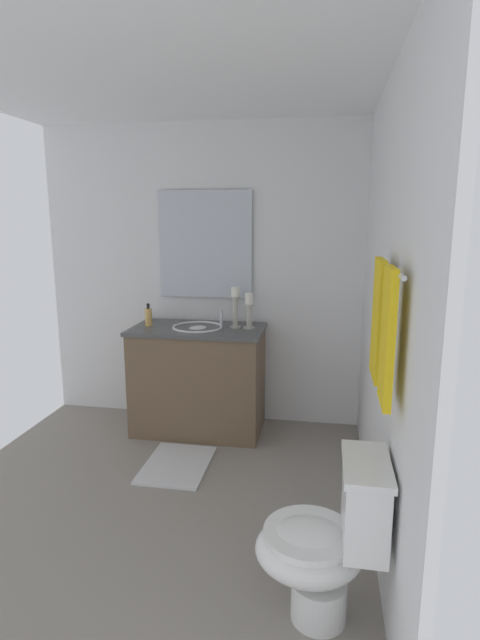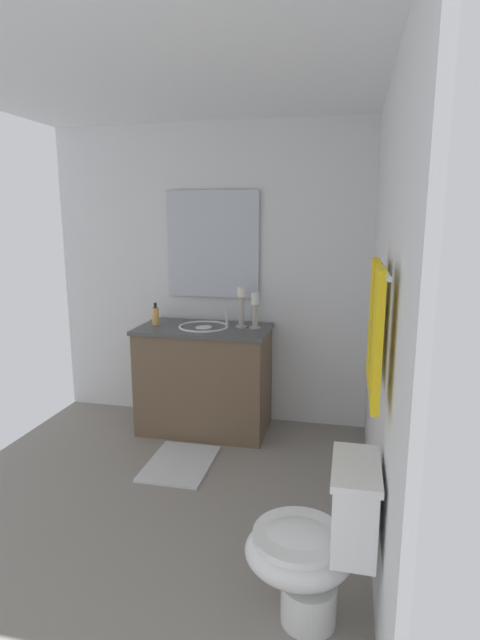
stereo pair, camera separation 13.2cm
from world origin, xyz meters
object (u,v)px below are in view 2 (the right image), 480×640
object	(u,v)px
candle_holder_short	(241,306)
bath_mat	(180,463)
towel_center	(377,339)
vanity_cabinet	(204,379)
towel_near_vanity	(373,320)
sink_basin	(204,332)
towel_bar	(383,268)
soap_bottle	(156,316)
toilet	(315,545)
candle_holder_tall	(255,310)
mirror	(212,245)

from	to	relation	value
candle_holder_short	bath_mat	distance (m)	1.26
towel_center	bath_mat	distance (m)	2.10
vanity_cabinet	towel_near_vanity	bearing A→B (deg)	41.02
sink_basin	candle_holder_short	size ratio (longest dim) A/B	1.26
towel_bar	towel_near_vanity	world-z (taller)	towel_near_vanity
bath_mat	towel_near_vanity	bearing A→B (deg)	57.41
towel_center	sink_basin	bearing A→B (deg)	-145.55
towel_near_vanity	towel_center	distance (m)	0.38
soap_bottle	toilet	world-z (taller)	soap_bottle
soap_bottle	towel_center	size ratio (longest dim) A/B	0.34
candle_holder_short	towel_center	world-z (taller)	towel_center
candle_holder_short	bath_mat	bearing A→B (deg)	-23.38
soap_bottle	toilet	bearing A→B (deg)	38.26
towel_near_vanity	bath_mat	distance (m)	1.91
sink_basin	candle_holder_tall	bearing A→B (deg)	95.40
candle_holder_tall	toilet	bearing A→B (deg)	18.45
vanity_cabinet	soap_bottle	xyz separation A→B (m)	(0.00, -0.40, 0.50)
towel_bar	towel_center	world-z (taller)	towel_center
candle_holder_short	bath_mat	world-z (taller)	candle_holder_short
towel_bar	bath_mat	xyz separation A→B (m)	(-0.97, -1.24, -1.50)
toilet	towel_near_vanity	distance (m)	0.99
candle_holder_short	sink_basin	bearing A→B (deg)	-79.73
candle_holder_tall	towel_center	distance (m)	2.01
soap_bottle	towel_center	distance (m)	2.43
candle_holder_tall	soap_bottle	world-z (taller)	candle_holder_tall
candle_holder_tall	towel_bar	world-z (taller)	towel_bar
candle_holder_tall	towel_center	size ratio (longest dim) A/B	0.53
vanity_cabinet	towel_center	xyz separation A→B (m)	(1.78, 1.23, 0.83)
mirror	vanity_cabinet	bearing A→B (deg)	-0.01
soap_bottle	toilet	size ratio (longest dim) A/B	0.24
mirror	soap_bottle	xyz separation A→B (m)	(0.28, -0.40, -0.56)
toilet	towel_bar	distance (m)	1.18
vanity_cabinet	towel_center	world-z (taller)	towel_center
towel_bar	toilet	bearing A→B (deg)	-46.42
vanity_cabinet	candle_holder_tall	bearing A→B (deg)	95.39
mirror	candle_holder_tall	distance (m)	0.68
soap_bottle	towel_near_vanity	bearing A→B (deg)	49.19
sink_basin	mirror	size ratio (longest dim) A/B	0.46
mirror	candle_holder_short	world-z (taller)	mirror
vanity_cabinet	mirror	bearing A→B (deg)	179.99
towel_center	toilet	bearing A→B (deg)	-83.45
soap_bottle	towel_near_vanity	size ratio (longest dim) A/B	0.33
candle_holder_tall	toilet	size ratio (longest dim) A/B	0.37
towel_center	bath_mat	size ratio (longest dim) A/B	0.89
sink_basin	towel_center	xyz separation A→B (m)	(1.78, 1.22, 0.44)
mirror	bath_mat	size ratio (longest dim) A/B	1.44
towel_bar	towel_center	xyz separation A→B (m)	(0.19, -0.02, -0.25)
toilet	towel_bar	xyz separation A→B (m)	(-0.21, 0.22, 1.14)
candle_holder_short	toilet	distance (m)	2.10
candle_holder_tall	soap_bottle	bearing A→B (deg)	-87.05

